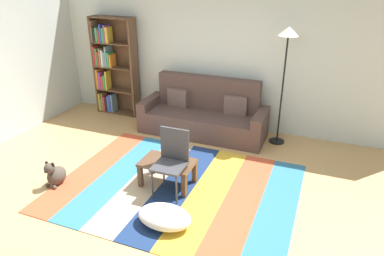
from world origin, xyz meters
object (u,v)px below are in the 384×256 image
at_px(tv_remote, 168,163).
at_px(coffee_table, 168,166).
at_px(couch, 204,115).
at_px(bookshelf, 111,67).
at_px(standing_lamp, 287,48).
at_px(dog, 55,174).
at_px(pouf, 165,217).
at_px(folding_chair, 172,157).

bearing_deg(tv_remote, coffee_table, 104.18).
distance_m(couch, bookshelf, 2.21).
bearing_deg(standing_lamp, couch, -175.96).
xyz_separation_m(dog, tv_remote, (1.49, 0.54, 0.22)).
bearing_deg(couch, standing_lamp, 4.04).
bearing_deg(tv_remote, pouf, -96.52).
bearing_deg(folding_chair, couch, 130.15).
height_order(bookshelf, dog, bookshelf).
distance_m(coffee_table, pouf, 0.88).
bearing_deg(standing_lamp, pouf, -107.67).
distance_m(pouf, standing_lamp, 3.22).
height_order(bookshelf, pouf, bookshelf).
xyz_separation_m(couch, dog, (-1.33, -2.39, -0.18)).
xyz_separation_m(standing_lamp, tv_remote, (-1.16, -1.95, -1.26)).
bearing_deg(standing_lamp, coffee_table, -122.04).
distance_m(pouf, folding_chair, 0.82).
height_order(dog, tv_remote, dog).
relative_size(couch, dog, 5.69).
xyz_separation_m(couch, coffee_table, (0.13, -1.82, -0.04)).
relative_size(couch, tv_remote, 15.07).
height_order(pouf, tv_remote, tv_remote).
relative_size(bookshelf, tv_remote, 12.92).
bearing_deg(coffee_table, couch, 93.99).
height_order(couch, tv_remote, couch).
xyz_separation_m(coffee_table, tv_remote, (0.03, -0.04, 0.08)).
xyz_separation_m(bookshelf, tv_remote, (2.26, -2.14, -0.58)).
xyz_separation_m(pouf, standing_lamp, (0.86, 2.71, 1.52)).
xyz_separation_m(couch, tv_remote, (0.16, -1.85, 0.04)).
bearing_deg(dog, couch, 60.94).
distance_m(coffee_table, tv_remote, 0.09).
bearing_deg(bookshelf, couch, -7.69).
bearing_deg(tv_remote, bookshelf, 108.62).
bearing_deg(couch, tv_remote, -85.05).
bearing_deg(dog, standing_lamp, 43.13).
height_order(standing_lamp, folding_chair, standing_lamp).
xyz_separation_m(couch, standing_lamp, (1.32, 0.09, 1.30)).
xyz_separation_m(bookshelf, coffee_table, (2.22, -2.10, -0.66)).
xyz_separation_m(bookshelf, standing_lamp, (3.42, -0.19, 0.68)).
distance_m(bookshelf, standing_lamp, 3.49).
relative_size(bookshelf, dog, 4.87).
xyz_separation_m(pouf, folding_chair, (-0.20, 0.68, 0.41)).
bearing_deg(dog, bookshelf, 106.05).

